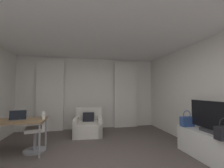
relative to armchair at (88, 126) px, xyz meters
name	(u,v)px	position (x,y,z in m)	size (l,w,h in m)	color
wall_window	(90,93)	(0.09, 0.82, 1.03)	(5.12, 0.06, 2.60)	silver
wall_right	(220,95)	(2.62, -2.21, 1.03)	(0.06, 6.12, 2.60)	silver
ceiling	(101,21)	(0.09, -2.21, 2.36)	(5.12, 6.12, 0.06)	white
curtain_left_panel	(50,95)	(-1.29, 0.69, 0.98)	(0.90, 0.06, 2.50)	silver
curtain_right_panel	(126,94)	(1.46, 0.69, 0.98)	(0.90, 0.06, 2.50)	silver
armchair	(88,126)	(0.00, 0.00, 0.00)	(0.94, 0.95, 0.82)	silver
desk	(14,123)	(-1.67, -1.12, 0.41)	(1.29, 0.67, 0.74)	olive
desk_chair	(37,134)	(-1.23, -1.03, 0.12)	(0.48, 0.48, 0.88)	gray
laptop	(18,118)	(-1.60, -1.11, 0.52)	(0.37, 0.31, 0.22)	#ADADB2
tv_console	(209,146)	(2.29, -2.24, 0.01)	(0.49, 1.33, 0.56)	white
tv_flatscreen	(210,118)	(2.29, -2.26, 0.58)	(0.20, 0.93, 0.62)	#333338
handbag_primary	(187,121)	(2.19, -1.74, 0.41)	(0.30, 0.14, 0.37)	#335193
handbag_secondary	(224,132)	(2.14, -2.69, 0.41)	(0.30, 0.14, 0.37)	black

